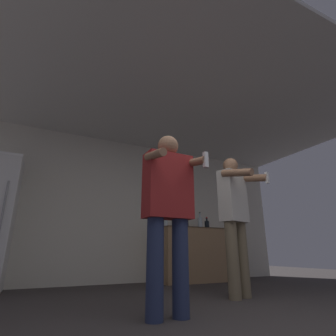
# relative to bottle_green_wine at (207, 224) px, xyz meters

# --- Properties ---
(wall_back) EXTENTS (7.00, 0.06, 2.55)m
(wall_back) POSITION_rel_bottle_green_wine_xyz_m (-1.67, 0.34, 0.25)
(wall_back) COLOR beige
(wall_back) RESTS_ON ground_plane
(ceiling_slab) EXTENTS (7.00, 3.87, 0.05)m
(ceiling_slab) POSITION_rel_bottle_green_wine_xyz_m (-1.67, -1.36, 1.55)
(ceiling_slab) COLOR silver
(ceiling_slab) RESTS_ON wall_back
(counter) EXTENTS (1.64, 0.63, 0.94)m
(counter) POSITION_rel_bottle_green_wine_xyz_m (-0.18, 0.01, -0.55)
(counter) COLOR #997551
(counter) RESTS_ON ground_plane
(bottle_green_wine) EXTENTS (0.09, 0.09, 0.23)m
(bottle_green_wine) POSITION_rel_bottle_green_wine_xyz_m (0.00, 0.00, 0.00)
(bottle_green_wine) COLOR black
(bottle_green_wine) RESTS_ON counter
(bottle_short_whiskey) EXTENTS (0.09, 0.09, 0.31)m
(bottle_short_whiskey) POSITION_rel_bottle_green_wine_xyz_m (-0.16, 0.00, 0.03)
(bottle_short_whiskey) COLOR silver
(bottle_short_whiskey) RESTS_ON counter
(bottle_brown_liquor) EXTENTS (0.06, 0.06, 0.28)m
(bottle_brown_liquor) POSITION_rel_bottle_green_wine_xyz_m (-0.45, 0.00, 0.02)
(bottle_brown_liquor) COLOR black
(bottle_brown_liquor) RESTS_ON counter
(bottle_clear_vodka) EXTENTS (0.07, 0.07, 0.25)m
(bottle_clear_vodka) POSITION_rel_bottle_green_wine_xyz_m (-0.89, 0.00, 0.01)
(bottle_clear_vodka) COLOR silver
(bottle_clear_vodka) RESTS_ON counter
(bottle_red_label) EXTENTS (0.06, 0.06, 0.30)m
(bottle_red_label) POSITION_rel_bottle_green_wine_xyz_m (-0.63, 0.00, 0.03)
(bottle_red_label) COLOR #563314
(bottle_red_label) RESTS_ON counter
(person_woman_foreground) EXTENTS (0.49, 0.43, 1.57)m
(person_woman_foreground) POSITION_rel_bottle_green_wine_xyz_m (-1.94, -2.26, -0.14)
(person_woman_foreground) COLOR navy
(person_woman_foreground) RESTS_ON ground_plane
(person_man_side) EXTENTS (0.55, 0.60, 1.70)m
(person_man_side) POSITION_rel_bottle_green_wine_xyz_m (-0.76, -1.75, -0.06)
(person_man_side) COLOR #75664C
(person_man_side) RESTS_ON ground_plane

